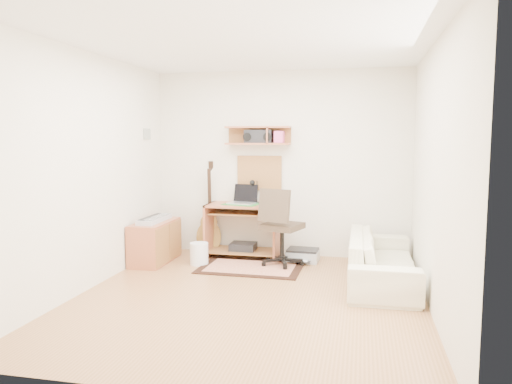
% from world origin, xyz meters
% --- Properties ---
extents(floor, '(3.60, 4.00, 0.01)m').
position_xyz_m(floor, '(0.00, 0.00, -0.01)').
color(floor, '#A87446').
rests_on(floor, ground).
extents(ceiling, '(3.60, 4.00, 0.01)m').
position_xyz_m(ceiling, '(0.00, 0.00, 2.60)').
color(ceiling, white).
rests_on(ceiling, ground).
extents(back_wall, '(3.60, 0.01, 2.60)m').
position_xyz_m(back_wall, '(0.00, 2.00, 1.30)').
color(back_wall, silver).
rests_on(back_wall, ground).
extents(left_wall, '(0.01, 4.00, 2.60)m').
position_xyz_m(left_wall, '(-1.80, 0.00, 1.30)').
color(left_wall, silver).
rests_on(left_wall, ground).
extents(right_wall, '(0.01, 4.00, 2.60)m').
position_xyz_m(right_wall, '(1.80, 0.00, 1.30)').
color(right_wall, silver).
rests_on(right_wall, ground).
extents(wall_shelf, '(0.90, 0.25, 0.26)m').
position_xyz_m(wall_shelf, '(-0.30, 1.88, 1.70)').
color(wall_shelf, '#B4623F').
rests_on(wall_shelf, back_wall).
extents(cork_board, '(0.64, 0.03, 0.49)m').
position_xyz_m(cork_board, '(-0.30, 1.98, 1.17)').
color(cork_board, tan).
rests_on(cork_board, back_wall).
extents(wall_photo, '(0.02, 0.20, 0.15)m').
position_xyz_m(wall_photo, '(-1.79, 1.50, 1.72)').
color(wall_photo, '#4C8CBF').
rests_on(wall_photo, left_wall).
extents(desk, '(1.00, 0.55, 0.75)m').
position_xyz_m(desk, '(-0.48, 1.73, 0.38)').
color(desk, '#B4623F').
rests_on(desk, floor).
extents(laptop, '(0.43, 0.43, 0.27)m').
position_xyz_m(laptop, '(-0.49, 1.71, 0.89)').
color(laptop, silver).
rests_on(laptop, desk).
extents(speaker, '(0.09, 0.09, 0.19)m').
position_xyz_m(speaker, '(-0.08, 1.68, 0.85)').
color(speaker, black).
rests_on(speaker, desk).
extents(desk_lamp, '(0.11, 0.11, 0.33)m').
position_xyz_m(desk_lamp, '(-0.31, 1.87, 0.91)').
color(desk_lamp, black).
rests_on(desk_lamp, desk).
extents(pencil_cup, '(0.08, 0.08, 0.11)m').
position_xyz_m(pencil_cup, '(-0.20, 1.83, 0.81)').
color(pencil_cup, '#2F538F').
rests_on(pencil_cup, desk).
extents(boombox, '(0.38, 0.17, 0.20)m').
position_xyz_m(boombox, '(-0.29, 1.87, 1.68)').
color(boombox, black).
rests_on(boombox, wall_shelf).
extents(rug, '(1.31, 0.89, 0.02)m').
position_xyz_m(rug, '(-0.24, 1.16, 0.01)').
color(rug, beige).
rests_on(rug, floor).
extents(task_chair, '(0.67, 0.67, 1.04)m').
position_xyz_m(task_chair, '(0.12, 1.40, 0.52)').
color(task_chair, '#3D3124').
rests_on(task_chair, floor).
extents(cabinet, '(0.40, 0.90, 0.55)m').
position_xyz_m(cabinet, '(-1.58, 1.21, 0.28)').
color(cabinet, '#B4623F').
rests_on(cabinet, floor).
extents(music_keyboard, '(0.22, 0.71, 0.06)m').
position_xyz_m(music_keyboard, '(-1.58, 1.21, 0.58)').
color(music_keyboard, '#B2B5BA').
rests_on(music_keyboard, cabinet).
extents(guitar, '(0.40, 0.30, 1.34)m').
position_xyz_m(guitar, '(-1.03, 1.86, 0.67)').
color(guitar, '#AC7F34').
rests_on(guitar, floor).
extents(waste_basket, '(0.26, 0.26, 0.29)m').
position_xyz_m(waste_basket, '(-0.95, 1.20, 0.14)').
color(waste_basket, white).
rests_on(waste_basket, floor).
extents(printer, '(0.44, 0.35, 0.16)m').
position_xyz_m(printer, '(0.37, 1.66, 0.09)').
color(printer, '#A5A8AA').
rests_on(printer, floor).
extents(sofa, '(0.55, 1.90, 0.74)m').
position_xyz_m(sofa, '(1.38, 0.88, 0.37)').
color(sofa, beige).
rests_on(sofa, floor).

